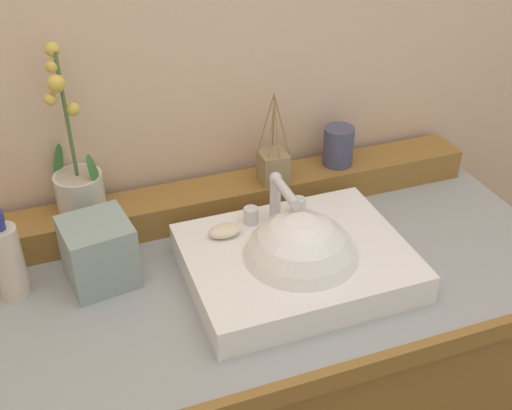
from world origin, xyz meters
TOP-DOWN VIEW (x-y plane):
  - back_ledge at (0.00, 0.24)m, footprint 1.36×0.11m
  - sink_basin at (0.13, -0.05)m, footprint 0.45×0.35m
  - soap_bar at (0.01, 0.06)m, footprint 0.07×0.04m
  - potted_plant at (-0.26, 0.25)m, footprint 0.10×0.11m
  - tumbler_cup at (0.36, 0.24)m, footprint 0.07×0.07m
  - reed_diffuser at (0.18, 0.22)m, footprint 0.08×0.09m
  - lotion_bottle at (-0.42, 0.10)m, footprint 0.06×0.06m
  - tissue_box at (-0.25, 0.09)m, footprint 0.15×0.15m

SIDE VIEW (x-z plane):
  - sink_basin at x=0.13m, z-range 0.74..1.01m
  - back_ledge at x=0.00m, z-range 0.85..0.92m
  - tissue_box at x=-0.25m, z-range 0.85..0.98m
  - soap_bar at x=0.01m, z-range 0.91..0.93m
  - lotion_bottle at x=-0.42m, z-range 0.83..1.03m
  - reed_diffuser at x=0.18m, z-range 0.85..1.07m
  - tumbler_cup at x=0.36m, z-range 0.92..1.02m
  - potted_plant at x=-0.26m, z-range 0.81..1.18m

